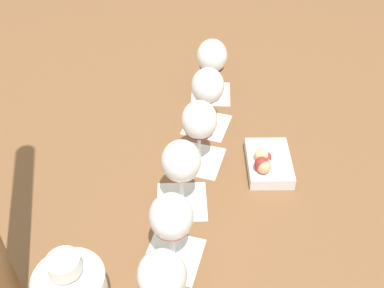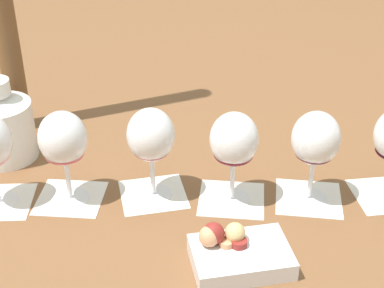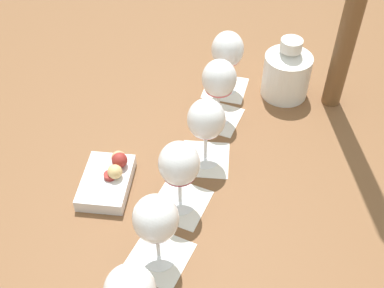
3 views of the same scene
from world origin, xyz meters
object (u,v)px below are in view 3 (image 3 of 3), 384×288
at_px(wine_glass_2, 206,122).
at_px(snack_dish, 109,178).
at_px(ceramic_vase, 287,71).
at_px(wine_glass_4, 156,221).
at_px(wine_glass_0, 227,52).
at_px(wine_glass_3, 179,166).
at_px(wine_glass_1, 219,81).

height_order(wine_glass_2, snack_dish, wine_glass_2).
distance_m(ceramic_vase, snack_dish, 0.52).
bearing_deg(wine_glass_4, wine_glass_0, -133.18).
xyz_separation_m(wine_glass_4, snack_dish, (0.02, -0.21, -0.09)).
bearing_deg(wine_glass_0, wine_glass_3, 46.84).
height_order(wine_glass_2, wine_glass_4, same).
xyz_separation_m(wine_glass_2, wine_glass_4, (0.19, 0.18, 0.00)).
bearing_deg(wine_glass_2, wine_glass_3, 39.89).
distance_m(wine_glass_1, wine_glass_4, 0.41).
distance_m(wine_glass_3, ceramic_vase, 0.45).
bearing_deg(ceramic_vase, snack_dish, 10.21).
bearing_deg(wine_glass_3, wine_glass_0, -133.16).
relative_size(wine_glass_0, wine_glass_4, 1.00).
bearing_deg(wine_glass_4, ceramic_vase, -148.27).
bearing_deg(wine_glass_3, wine_glass_1, -134.95).
relative_size(wine_glass_0, ceramic_vase, 1.03).
height_order(wine_glass_3, ceramic_vase, wine_glass_3).
height_order(wine_glass_1, snack_dish, wine_glass_1).
relative_size(wine_glass_0, wine_glass_3, 1.00).
bearing_deg(wine_glass_2, ceramic_vase, -158.13).
relative_size(wine_glass_0, snack_dish, 0.94).
bearing_deg(ceramic_vase, wine_glass_3, 27.29).
relative_size(wine_glass_2, ceramic_vase, 1.03).
bearing_deg(wine_glass_1, wine_glass_3, 45.05).
xyz_separation_m(wine_glass_0, wine_glass_1, (0.08, 0.09, 0.00)).
bearing_deg(snack_dish, wine_glass_2, 173.30).
distance_m(wine_glass_0, wine_glass_2, 0.26).
xyz_separation_m(wine_glass_1, wine_glass_3, (0.20, 0.20, -0.00)).
bearing_deg(wine_glass_0, wine_glass_4, 46.82).
distance_m(wine_glass_2, snack_dish, 0.24).
height_order(wine_glass_0, snack_dish, wine_glass_0).
relative_size(wine_glass_2, wine_glass_3, 1.00).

